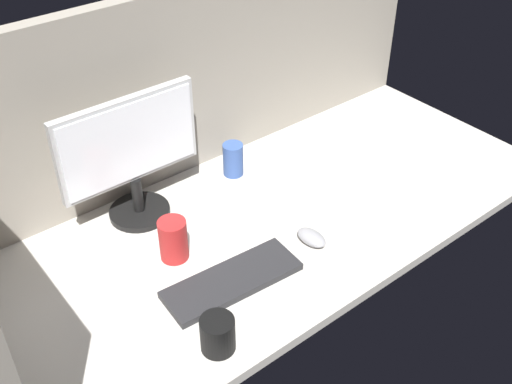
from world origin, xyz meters
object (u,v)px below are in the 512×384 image
mug_black_travel (218,334)px  keyboard (232,280)px  monitor (130,154)px  mug_red_plastic (173,240)px  mouse (312,237)px  mug_ceramic_blue (233,159)px

mug_black_travel → keyboard: bearing=44.2°
monitor → mug_black_travel: size_ratio=4.59×
keyboard → mug_black_travel: 21.47cm
keyboard → mug_black_travel: size_ratio=4.01×
mug_black_travel → mug_red_plastic: bearing=74.7°
monitor → mug_black_travel: monitor is taller
mouse → mug_red_plastic: 38.73cm
keyboard → mouse: mouse is taller
keyboard → mug_ceramic_blue: mug_ceramic_blue is taller
mug_ceramic_blue → monitor: bearing=177.9°
keyboard → mug_black_travel: (-15.17, -14.76, 3.61)cm
keyboard → mouse: (27.21, -1.00, 0.70)cm
monitor → mouse: (31.56, -41.92, -19.59)cm
mug_ceramic_blue → mug_black_travel: 70.87cm
monitor → mug_ceramic_blue: bearing=-2.1°
keyboard → mug_red_plastic: (-6.21, 18.07, 5.11)cm
keyboard → mouse: 27.23cm
monitor → mug_red_plastic: (-1.86, -22.85, -15.18)cm
monitor → mug_red_plastic: bearing=-94.7°
mug_black_travel → mug_red_plastic: 34.06cm
monitor → mug_ceramic_blue: (34.55, -1.24, -15.77)cm
keyboard → mouse: bearing=1.9°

